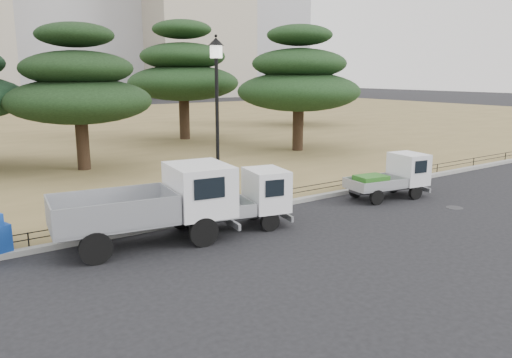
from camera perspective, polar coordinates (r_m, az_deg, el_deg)
ground at (r=15.41m, az=4.29°, el=-6.01°), size 220.00×220.00×0.00m
lawn at (r=43.19m, az=-22.40°, el=4.92°), size 120.00×56.00×0.15m
curb at (r=17.38m, az=-1.14°, el=-3.60°), size 120.00×0.25×0.16m
truck_large at (r=14.34m, az=-11.43°, el=-2.59°), size 5.18×2.58×2.16m
truck_kei_front at (r=15.52m, az=-1.64°, el=-2.41°), size 3.61×2.08×1.80m
truck_kei_rear at (r=20.00m, az=15.32°, el=0.29°), size 3.37×1.80×1.68m
street_lamp at (r=16.51m, az=-4.50°, el=9.40°), size 0.51×0.51×5.72m
pipe_fence at (r=17.41m, az=-1.42°, el=-2.35°), size 38.00×0.04×0.40m
manhole at (r=19.36m, az=21.74°, el=-3.07°), size 0.60×0.60×0.01m
pine_center_left at (r=25.35m, az=-19.62°, el=9.95°), size 6.79×6.79×6.91m
pine_center_right at (r=35.68m, az=-8.34°, el=12.11°), size 7.69×7.69×8.16m
pine_east_near at (r=30.17m, az=4.91°, el=11.32°), size 7.29×7.29×7.37m
pine_east_far at (r=45.23m, az=5.18°, el=11.11°), size 6.73×6.73×6.77m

